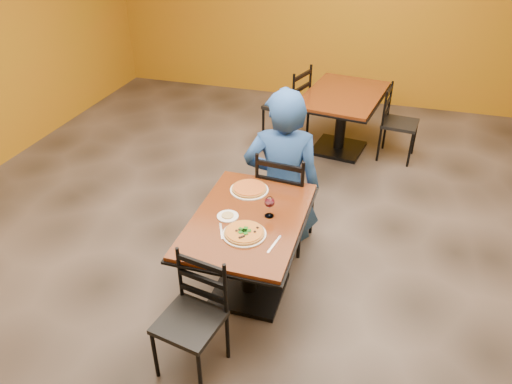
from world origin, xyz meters
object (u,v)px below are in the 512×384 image
(pizza_far, at_px, (249,188))
(side_plate, at_px, (228,216))
(pizza_main, at_px, (244,232))
(table_main, at_px, (249,238))
(table_second, at_px, (342,108))
(chair_main_near, at_px, (190,323))
(wine_glass, at_px, (269,206))
(chair_main_far, at_px, (286,196))
(diner, at_px, (283,167))
(plate_main, at_px, (244,234))
(chair_second_right, at_px, (400,124))
(plate_far, at_px, (249,190))
(chair_second_left, at_px, (286,106))

(pizza_far, height_order, side_plate, pizza_far)
(pizza_main, bearing_deg, table_main, 99.94)
(table_main, relative_size, table_second, 0.86)
(chair_main_near, distance_m, pizza_main, 0.71)
(side_plate, distance_m, wine_glass, 0.32)
(chair_main_near, bearing_deg, wine_glass, 81.43)
(table_second, bearing_deg, chair_main_far, -96.09)
(chair_main_far, bearing_deg, diner, -52.25)
(table_second, distance_m, plate_main, 2.99)
(chair_second_right, bearing_deg, pizza_main, 168.47)
(plate_far, height_order, wine_glass, wine_glass)
(chair_main_far, distance_m, diner, 0.27)
(chair_second_right, relative_size, side_plate, 5.54)
(chair_second_left, relative_size, diner, 0.69)
(chair_main_far, bearing_deg, wine_glass, 97.72)
(wine_glass, bearing_deg, plate_main, -111.55)
(chair_main_far, relative_size, pizza_far, 3.47)
(chair_second_left, xyz_separation_m, wine_glass, (0.52, -2.70, 0.33))
(chair_main_far, xyz_separation_m, pizza_far, (-0.21, -0.40, 0.28))
(table_second, relative_size, diner, 0.98)
(side_plate, bearing_deg, table_second, 80.47)
(chair_main_near, relative_size, wine_glass, 4.75)
(chair_main_near, height_order, plate_main, chair_main_near)
(pizza_far, xyz_separation_m, wine_glass, (0.25, -0.30, 0.07))
(side_plate, bearing_deg, plate_main, -42.83)
(chair_second_left, bearing_deg, pizza_far, 23.25)
(table_second, bearing_deg, pizza_main, -95.48)
(diner, bearing_deg, chair_main_far, 111.15)
(pizza_main, height_order, wine_glass, wine_glass)
(table_main, height_order, diner, diner)
(side_plate, bearing_deg, table_main, 14.76)
(side_plate, bearing_deg, chair_second_right, 67.39)
(plate_far, bearing_deg, wine_glass, -50.13)
(chair_main_far, bearing_deg, chair_second_right, -109.64)
(table_main, relative_size, pizza_far, 4.39)
(chair_second_right, bearing_deg, side_plate, 164.14)
(table_main, bearing_deg, diner, 86.38)
(chair_main_far, height_order, pizza_main, chair_main_far)
(table_second, distance_m, pizza_main, 2.99)
(plate_main, bearing_deg, pizza_main, 0.00)
(chair_main_near, height_order, pizza_far, chair_main_near)
(pizza_main, distance_m, side_plate, 0.25)
(diner, relative_size, wine_glass, 8.13)
(pizza_far, bearing_deg, chair_main_near, -92.18)
(diner, bearing_deg, side_plate, 65.35)
(table_second, distance_m, chair_second_left, 0.70)
(wine_glass, bearing_deg, plate_far, 129.87)
(plate_far, height_order, pizza_far, pizza_far)
(plate_far, xyz_separation_m, wine_glass, (0.25, -0.30, 0.08))
(table_main, distance_m, chair_second_right, 2.94)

